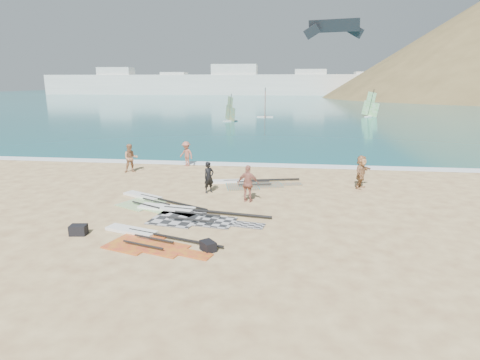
# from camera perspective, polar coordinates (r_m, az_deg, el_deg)

# --- Properties ---
(ground) EXTENTS (300.00, 300.00, 0.00)m
(ground) POSITION_cam_1_polar(r_m,az_deg,el_deg) (16.11, -5.92, -6.74)
(ground) COLOR #E4C685
(ground) RESTS_ON ground
(sea) EXTENTS (300.00, 240.00, 0.06)m
(sea) POSITION_cam_1_polar(r_m,az_deg,el_deg) (146.81, 6.13, 11.65)
(sea) COLOR #0B5052
(sea) RESTS_ON ground
(surf_line) EXTENTS (300.00, 1.20, 0.04)m
(surf_line) POSITION_cam_1_polar(r_m,az_deg,el_deg) (27.78, -0.13, 2.16)
(surf_line) COLOR white
(surf_line) RESTS_ON ground
(far_town) EXTENTS (160.00, 8.00, 12.00)m
(far_town) POSITION_cam_1_polar(r_m,az_deg,el_deg) (165.79, 0.74, 13.54)
(far_town) COLOR white
(far_town) RESTS_ON ground
(rig_grey) EXTENTS (6.14, 2.88, 0.20)m
(rig_grey) POSITION_cam_1_polar(r_m,az_deg,el_deg) (17.53, -7.48, -4.87)
(rig_grey) COLOR #232426
(rig_grey) RESTS_ON ground
(rig_green) EXTENTS (4.84, 3.59, 0.20)m
(rig_green) POSITION_cam_1_polar(r_m,az_deg,el_deg) (19.64, -12.58, -3.03)
(rig_green) COLOR #66B52B
(rig_green) RESTS_ON ground
(rig_orange) EXTENTS (5.57, 2.84, 0.20)m
(rig_orange) POSITION_cam_1_polar(r_m,az_deg,el_deg) (22.60, 0.74, -0.46)
(rig_orange) COLOR #F45C1D
(rig_orange) RESTS_ON ground
(rig_red) EXTENTS (4.91, 2.75, 0.20)m
(rig_red) POSITION_cam_1_polar(r_m,az_deg,el_deg) (15.20, -13.29, -8.15)
(rig_red) COLOR red
(rig_red) RESTS_ON ground
(gear_bag_near) EXTENTS (0.66, 0.52, 0.39)m
(gear_bag_near) POSITION_cam_1_polar(r_m,az_deg,el_deg) (16.43, -21.99, -6.59)
(gear_bag_near) COLOR black
(gear_bag_near) RESTS_ON ground
(gear_bag_far) EXTENTS (0.66, 0.68, 0.34)m
(gear_bag_far) POSITION_cam_1_polar(r_m,az_deg,el_deg) (13.95, -4.57, -9.34)
(gear_bag_far) COLOR black
(gear_bag_far) RESTS_ON ground
(person_wetsuit) EXTENTS (0.69, 0.70, 1.63)m
(person_wetsuit) POSITION_cam_1_polar(r_m,az_deg,el_deg) (20.77, -4.45, 0.38)
(person_wetsuit) COLOR black
(person_wetsuit) RESTS_ON ground
(beachgoer_left) EXTENTS (1.09, 1.00, 1.81)m
(beachgoer_left) POSITION_cam_1_polar(r_m,az_deg,el_deg) (26.31, -15.28, 3.01)
(beachgoer_left) COLOR #AA7652
(beachgoer_left) RESTS_ON ground
(beachgoer_mid) EXTENTS (1.26, 1.07, 1.69)m
(beachgoer_mid) POSITION_cam_1_polar(r_m,az_deg,el_deg) (27.52, -7.64, 3.72)
(beachgoer_mid) COLOR #A15D4C
(beachgoer_mid) RESTS_ON ground
(beachgoer_back) EXTENTS (1.11, 0.62, 1.79)m
(beachgoer_back) POSITION_cam_1_polar(r_m,az_deg,el_deg) (19.10, 1.18, -0.53)
(beachgoer_back) COLOR #AF6B5A
(beachgoer_back) RESTS_ON ground
(beachgoer_right) EXTENTS (1.26, 1.73, 1.81)m
(beachgoer_right) POSITION_cam_1_polar(r_m,az_deg,el_deg) (22.50, 16.84, 1.11)
(beachgoer_right) COLOR tan
(beachgoer_right) RESTS_ON ground
(windsurfer_left) EXTENTS (2.04, 2.03, 3.95)m
(windsurfer_left) POSITION_cam_1_polar(r_m,az_deg,el_deg) (57.49, -1.40, 9.47)
(windsurfer_left) COLOR white
(windsurfer_left) RESTS_ON ground
(windsurfer_centre) EXTENTS (2.59, 3.13, 4.67)m
(windsurfer_centre) POSITION_cam_1_polar(r_m,az_deg,el_deg) (64.22, 3.58, 10.05)
(windsurfer_centre) COLOR white
(windsurfer_centre) RESTS_ON ground
(windsurfer_right) EXTENTS (2.43, 2.37, 4.42)m
(windsurfer_right) POSITION_cam_1_polar(r_m,az_deg,el_deg) (68.28, 18.06, 9.59)
(windsurfer_right) COLOR white
(windsurfer_right) RESTS_ON ground
(kitesurf_kite) EXTENTS (7.68, 2.42, 2.51)m
(kitesurf_kite) POSITION_cam_1_polar(r_m,az_deg,el_deg) (57.42, 13.20, 20.38)
(kitesurf_kite) COLOR black
(kitesurf_kite) RESTS_ON ground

